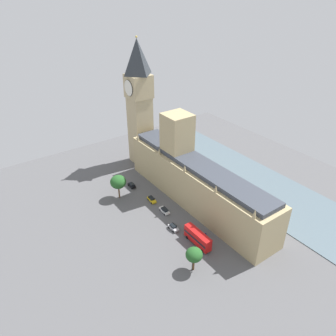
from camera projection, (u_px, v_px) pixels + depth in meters
The scene contains 13 objects.
ground_plane at pixel (192, 204), 119.29m from camera, with size 138.15×138.15×0.00m, color #565659.
river_thames at pixel (247, 179), 134.09m from camera, with size 28.96×124.34×0.25m, color slate.
parliament_building at pixel (194, 178), 116.93m from camera, with size 12.89×68.15×30.89m.
clock_tower at pixel (139, 102), 134.54m from camera, with size 9.39×9.39×53.64m.
car_black_far_end at pixel (132, 185), 128.69m from camera, with size 1.97×4.17×1.74m.
car_yellow_cab_by_river_gate at pixel (152, 199), 120.35m from camera, with size 2.05×4.52×1.74m.
car_white_under_trees at pixel (164, 210), 114.57m from camera, with size 2.08×4.80×1.74m.
car_silver_trailing at pixel (173, 227), 106.69m from camera, with size 1.92×4.06×1.74m.
double_decker_bus_kerbside at pixel (198, 237), 99.87m from camera, with size 2.71×10.52×4.75m.
pedestrian_opposite_hall at pixel (206, 234), 104.09m from camera, with size 0.63×0.62×1.50m.
plane_tree_midblock at pixel (194, 255), 89.35m from camera, with size 4.80×4.80×7.79m.
plane_tree_leading at pixel (118, 182), 119.55m from camera, with size 5.92×5.92×9.48m.
street_lamp_near_tower at pixel (192, 260), 88.78m from camera, with size 0.56×0.56×6.96m.
Camera 1 is at (63.35, 73.42, 71.30)m, focal length 34.53 mm.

